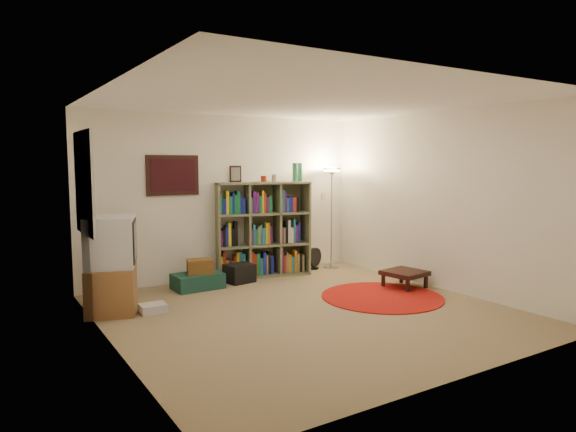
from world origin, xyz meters
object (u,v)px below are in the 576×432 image
object	(u,v)px
floor_lamp	(332,185)
tv_stand	(112,266)
side_table	(405,273)
floor_fan	(314,258)
suitcase	(198,281)
bookshelf	(261,231)

from	to	relation	value
floor_lamp	tv_stand	xyz separation A→B (m)	(-3.77, -0.65, -0.85)
tv_stand	side_table	bearing A→B (deg)	3.40
floor_fan	suitcase	distance (m)	2.19
floor_lamp	floor_fan	world-z (taller)	floor_lamp
bookshelf	floor_lamp	size ratio (longest dim) A/B	1.05
bookshelf	floor_lamp	bearing A→B (deg)	8.23
bookshelf	floor_lamp	world-z (taller)	bookshelf
floor_lamp	suitcase	bearing A→B (deg)	-176.00
bookshelf	tv_stand	world-z (taller)	bookshelf
floor_lamp	tv_stand	distance (m)	3.92
bookshelf	side_table	bearing A→B (deg)	-39.82
bookshelf	floor_fan	size ratio (longest dim) A/B	4.93
floor_fan	suitcase	world-z (taller)	floor_fan
floor_fan	side_table	xyz separation A→B (m)	(0.36, -1.73, 0.02)
floor_lamp	suitcase	size ratio (longest dim) A/B	2.47
floor_fan	side_table	world-z (taller)	floor_fan
floor_lamp	floor_fan	distance (m)	1.27
floor_fan	tv_stand	size ratio (longest dim) A/B	0.31
floor_lamp	floor_fan	bearing A→B (deg)	169.98
suitcase	side_table	distance (m)	2.96
side_table	suitcase	bearing A→B (deg)	149.37
floor_fan	tv_stand	distance (m)	3.55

